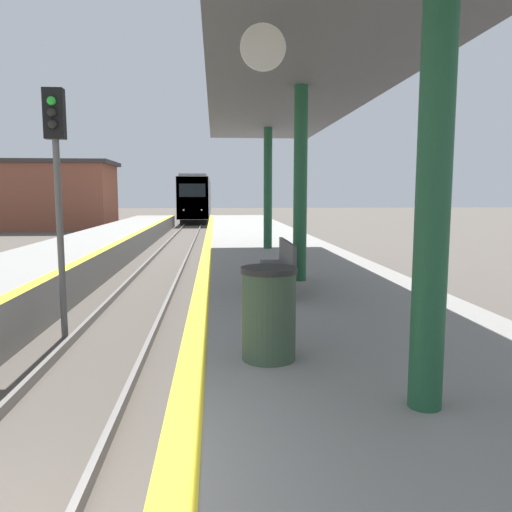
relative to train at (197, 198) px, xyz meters
name	(u,v)px	position (x,y,z in m)	size (l,w,h in m)	color
train	(197,198)	(0.00, 0.00, 0.00)	(2.80, 22.71, 4.53)	black
signal_near	(57,167)	(-0.96, -45.12, 0.91)	(0.36, 0.31, 4.60)	#595959
station_canopy	(301,86)	(3.62, -44.67, 2.50)	(3.70, 18.43, 4.06)	#1E5133
trash_bin	(269,313)	(2.47, -49.51, -0.85)	(0.59, 0.59, 0.99)	#384C38
bench	(280,265)	(3.06, -45.91, -0.85)	(0.44, 1.73, 0.92)	#4C4C51
station_building	(23,195)	(-13.03, -14.10, 0.37)	(14.18, 5.95, 5.31)	brown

